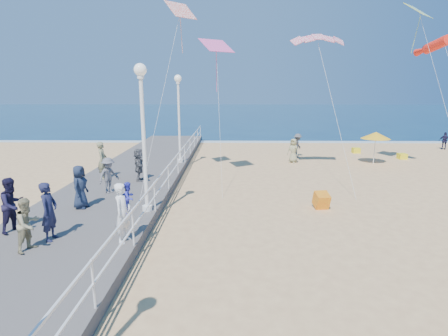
{
  "coord_description": "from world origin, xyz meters",
  "views": [
    {
      "loc": [
        -2.29,
        -12.39,
        4.81
      ],
      "look_at": [
        -2.5,
        2.0,
        1.6
      ],
      "focal_mm": 28.0,
      "sensor_mm": 36.0,
      "label": 1
    }
  ],
  "objects_px": {
    "beach_umbrella": "(376,135)",
    "beach_chair_right": "(402,156)",
    "beach_walker_c": "(293,151)",
    "box_kite": "(321,202)",
    "woman_holding_toddler": "(123,213)",
    "spectator_0": "(49,211)",
    "spectator_7": "(13,205)",
    "beach_walker_a": "(297,145)",
    "spectator_1": "(28,224)",
    "spectator_5": "(139,165)",
    "beach_chair_left": "(356,150)",
    "spectator_2": "(109,175)",
    "spectator_6": "(102,160)",
    "toddler_held": "(129,197)",
    "lamp_post_far": "(179,110)",
    "lamp_post_mid": "(143,123)",
    "spectator_4": "(80,187)",
    "beach_walker_b": "(445,141)"
  },
  "relations": [
    {
      "from": "spectator_2",
      "to": "spectator_4",
      "type": "relative_size",
      "value": 0.94
    },
    {
      "from": "woman_holding_toddler",
      "to": "spectator_1",
      "type": "xyz_separation_m",
      "value": [
        -2.48,
        -0.61,
        -0.13
      ]
    },
    {
      "from": "beach_chair_right",
      "to": "beach_walker_c",
      "type": "bearing_deg",
      "value": -170.53
    },
    {
      "from": "beach_chair_right",
      "to": "toddler_held",
      "type": "bearing_deg",
      "value": -135.82
    },
    {
      "from": "spectator_2",
      "to": "beach_chair_right",
      "type": "xyz_separation_m",
      "value": [
        17.65,
        10.02,
        -0.98
      ]
    },
    {
      "from": "box_kite",
      "to": "lamp_post_far",
      "type": "bearing_deg",
      "value": 124.05
    },
    {
      "from": "spectator_1",
      "to": "spectator_5",
      "type": "relative_size",
      "value": 0.95
    },
    {
      "from": "box_kite",
      "to": "spectator_1",
      "type": "bearing_deg",
      "value": -161.42
    },
    {
      "from": "toddler_held",
      "to": "spectator_7",
      "type": "height_order",
      "value": "toddler_held"
    },
    {
      "from": "spectator_2",
      "to": "spectator_5",
      "type": "bearing_deg",
      "value": 11.93
    },
    {
      "from": "beach_walker_a",
      "to": "spectator_7",
      "type": "bearing_deg",
      "value": 168.3
    },
    {
      "from": "beach_chair_right",
      "to": "woman_holding_toddler",
      "type": "bearing_deg",
      "value": -135.82
    },
    {
      "from": "spectator_0",
      "to": "box_kite",
      "type": "distance_m",
      "value": 10.1
    },
    {
      "from": "spectator_2",
      "to": "spectator_7",
      "type": "distance_m",
      "value": 4.6
    },
    {
      "from": "spectator_6",
      "to": "toddler_held",
      "type": "bearing_deg",
      "value": -164.88
    },
    {
      "from": "spectator_5",
      "to": "beach_walker_c",
      "type": "distance_m",
      "value": 11.0
    },
    {
      "from": "lamp_post_far",
      "to": "spectator_1",
      "type": "bearing_deg",
      "value": -101.61
    },
    {
      "from": "spectator_0",
      "to": "spectator_4",
      "type": "xyz_separation_m",
      "value": [
        -0.31,
        2.91,
        -0.06
      ]
    },
    {
      "from": "lamp_post_mid",
      "to": "spectator_1",
      "type": "xyz_separation_m",
      "value": [
        -2.53,
        -3.33,
        -2.5
      ]
    },
    {
      "from": "woman_holding_toddler",
      "to": "spectator_0",
      "type": "xyz_separation_m",
      "value": [
        -2.23,
        0.09,
        -0.0
      ]
    },
    {
      "from": "toddler_held",
      "to": "spectator_6",
      "type": "bearing_deg",
      "value": 38.39
    },
    {
      "from": "spectator_4",
      "to": "beach_walker_c",
      "type": "xyz_separation_m",
      "value": [
        10.0,
        10.73,
        -0.41
      ]
    },
    {
      "from": "spectator_4",
      "to": "spectator_7",
      "type": "bearing_deg",
      "value": 156.44
    },
    {
      "from": "beach_umbrella",
      "to": "beach_walker_c",
      "type": "bearing_deg",
      "value": 175.72
    },
    {
      "from": "spectator_7",
      "to": "beach_walker_c",
      "type": "distance_m",
      "value": 17.15
    },
    {
      "from": "spectator_6",
      "to": "beach_walker_a",
      "type": "xyz_separation_m",
      "value": [
        11.43,
        8.04,
        -0.47
      ]
    },
    {
      "from": "beach_umbrella",
      "to": "spectator_1",
      "type": "bearing_deg",
      "value": -137.57
    },
    {
      "from": "spectator_5",
      "to": "beach_chair_left",
      "type": "xyz_separation_m",
      "value": [
        14.44,
        10.33,
        -1.01
      ]
    },
    {
      "from": "beach_umbrella",
      "to": "beach_chair_right",
      "type": "distance_m",
      "value": 3.67
    },
    {
      "from": "beach_chair_right",
      "to": "box_kite",
      "type": "bearing_deg",
      "value": -128.22
    },
    {
      "from": "toddler_held",
      "to": "lamp_post_far",
      "type": "bearing_deg",
      "value": 13.9
    },
    {
      "from": "spectator_0",
      "to": "beach_walker_c",
      "type": "distance_m",
      "value": 16.74
    },
    {
      "from": "spectator_0",
      "to": "beach_chair_right",
      "type": "distance_m",
      "value": 23.25
    },
    {
      "from": "toddler_held",
      "to": "spectator_6",
      "type": "xyz_separation_m",
      "value": [
        -3.47,
        7.44,
        -0.38
      ]
    },
    {
      "from": "spectator_0",
      "to": "spectator_1",
      "type": "xyz_separation_m",
      "value": [
        -0.25,
        -0.7,
        -0.13
      ]
    },
    {
      "from": "spectator_6",
      "to": "box_kite",
      "type": "distance_m",
      "value": 10.86
    },
    {
      "from": "lamp_post_mid",
      "to": "spectator_1",
      "type": "bearing_deg",
      "value": -127.26
    },
    {
      "from": "toddler_held",
      "to": "spectator_4",
      "type": "height_order",
      "value": "toddler_held"
    },
    {
      "from": "beach_walker_a",
      "to": "beach_chair_right",
      "type": "xyz_separation_m",
      "value": [
        7.4,
        -0.56,
        -0.67
      ]
    },
    {
      "from": "lamp_post_far",
      "to": "spectator_5",
      "type": "distance_m",
      "value": 5.36
    },
    {
      "from": "woman_holding_toddler",
      "to": "spectator_4",
      "type": "relative_size",
      "value": 1.08
    },
    {
      "from": "woman_holding_toddler",
      "to": "toddler_held",
      "type": "xyz_separation_m",
      "value": [
        0.15,
        0.15,
        0.42
      ]
    },
    {
      "from": "spectator_0",
      "to": "spectator_6",
      "type": "distance_m",
      "value": 7.58
    },
    {
      "from": "spectator_1",
      "to": "beach_walker_b",
      "type": "relative_size",
      "value": 1.06
    },
    {
      "from": "spectator_0",
      "to": "spectator_7",
      "type": "xyz_separation_m",
      "value": [
        -1.48,
        0.63,
        -0.01
      ]
    },
    {
      "from": "spectator_1",
      "to": "spectator_4",
      "type": "relative_size",
      "value": 0.92
    },
    {
      "from": "woman_holding_toddler",
      "to": "spectator_6",
      "type": "relative_size",
      "value": 0.95
    },
    {
      "from": "spectator_1",
      "to": "beach_walker_b",
      "type": "height_order",
      "value": "spectator_1"
    },
    {
      "from": "beach_walker_a",
      "to": "spectator_5",
      "type": "bearing_deg",
      "value": 158.49
    },
    {
      "from": "beach_walker_c",
      "to": "box_kite",
      "type": "relative_size",
      "value": 2.72
    }
  ]
}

